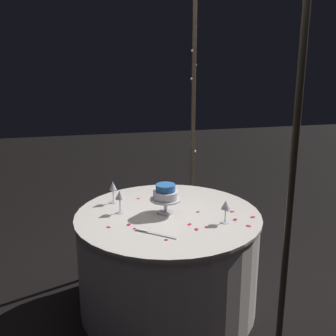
{
  "coord_description": "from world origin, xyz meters",
  "views": [
    {
      "loc": [
        2.85,
        -0.58,
        1.96
      ],
      "look_at": [
        0.0,
        0.0,
        1.07
      ],
      "focal_mm": 48.27,
      "sensor_mm": 36.0,
      "label": 1
    }
  ],
  "objects_px": {
    "decorative_arch": "(230,97)",
    "wine_glass_1": "(120,196)",
    "wine_glass_2": "(226,206)",
    "cake_knife": "(154,233)",
    "tiered_cake": "(166,194)",
    "main_table": "(168,262)",
    "wine_glass_0": "(113,187)"
  },
  "relations": [
    {
      "from": "wine_glass_0",
      "to": "tiered_cake",
      "type": "bearing_deg",
      "value": 51.29
    },
    {
      "from": "wine_glass_1",
      "to": "wine_glass_2",
      "type": "distance_m",
      "value": 0.74
    },
    {
      "from": "main_table",
      "to": "wine_glass_2",
      "type": "distance_m",
      "value": 0.63
    },
    {
      "from": "wine_glass_1",
      "to": "tiered_cake",
      "type": "bearing_deg",
      "value": 77.33
    },
    {
      "from": "main_table",
      "to": "cake_knife",
      "type": "distance_m",
      "value": 0.49
    },
    {
      "from": "decorative_arch",
      "to": "wine_glass_0",
      "type": "relative_size",
      "value": 14.45
    },
    {
      "from": "decorative_arch",
      "to": "wine_glass_1",
      "type": "distance_m",
      "value": 1.01
    },
    {
      "from": "wine_glass_0",
      "to": "wine_glass_1",
      "type": "height_order",
      "value": "wine_glass_0"
    },
    {
      "from": "main_table",
      "to": "wine_glass_0",
      "type": "bearing_deg",
      "value": -131.44
    },
    {
      "from": "decorative_arch",
      "to": "wine_glass_1",
      "type": "height_order",
      "value": "decorative_arch"
    },
    {
      "from": "decorative_arch",
      "to": "tiered_cake",
      "type": "bearing_deg",
      "value": -94.84
    },
    {
      "from": "wine_glass_2",
      "to": "cake_knife",
      "type": "xyz_separation_m",
      "value": [
        0.08,
        -0.5,
        -0.11
      ]
    },
    {
      "from": "cake_knife",
      "to": "main_table",
      "type": "bearing_deg",
      "value": 151.98
    },
    {
      "from": "decorative_arch",
      "to": "cake_knife",
      "type": "relative_size",
      "value": 9.77
    },
    {
      "from": "wine_glass_1",
      "to": "wine_glass_2",
      "type": "xyz_separation_m",
      "value": [
        0.31,
        0.67,
        -0.01
      ]
    },
    {
      "from": "wine_glass_2",
      "to": "wine_glass_1",
      "type": "bearing_deg",
      "value": -114.93
    },
    {
      "from": "decorative_arch",
      "to": "wine_glass_1",
      "type": "xyz_separation_m",
      "value": [
        -0.11,
        -0.74,
        -0.68
      ]
    },
    {
      "from": "decorative_arch",
      "to": "main_table",
      "type": "xyz_separation_m",
      "value": [
        0.0,
        -0.42,
        -1.17
      ]
    },
    {
      "from": "main_table",
      "to": "wine_glass_0",
      "type": "xyz_separation_m",
      "value": [
        -0.31,
        -0.35,
        0.49
      ]
    },
    {
      "from": "decorative_arch",
      "to": "tiered_cake",
      "type": "height_order",
      "value": "decorative_arch"
    },
    {
      "from": "cake_knife",
      "to": "tiered_cake",
      "type": "bearing_deg",
      "value": 156.2
    },
    {
      "from": "tiered_cake",
      "to": "wine_glass_1",
      "type": "bearing_deg",
      "value": -102.67
    },
    {
      "from": "main_table",
      "to": "wine_glass_0",
      "type": "height_order",
      "value": "wine_glass_0"
    },
    {
      "from": "main_table",
      "to": "decorative_arch",
      "type": "bearing_deg",
      "value": 90.01
    },
    {
      "from": "wine_glass_2",
      "to": "decorative_arch",
      "type": "bearing_deg",
      "value": 160.76
    },
    {
      "from": "wine_glass_0",
      "to": "cake_knife",
      "type": "distance_m",
      "value": 0.64
    },
    {
      "from": "decorative_arch",
      "to": "wine_glass_0",
      "type": "distance_m",
      "value": 1.08
    },
    {
      "from": "decorative_arch",
      "to": "wine_glass_1",
      "type": "relative_size",
      "value": 14.71
    },
    {
      "from": "decorative_arch",
      "to": "wine_glass_1",
      "type": "bearing_deg",
      "value": -98.18
    },
    {
      "from": "wine_glass_1",
      "to": "wine_glass_2",
      "type": "bearing_deg",
      "value": 65.07
    },
    {
      "from": "tiered_cake",
      "to": "cake_knife",
      "type": "bearing_deg",
      "value": -23.8
    },
    {
      "from": "decorative_arch",
      "to": "wine_glass_0",
      "type": "bearing_deg",
      "value": -111.95
    }
  ]
}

